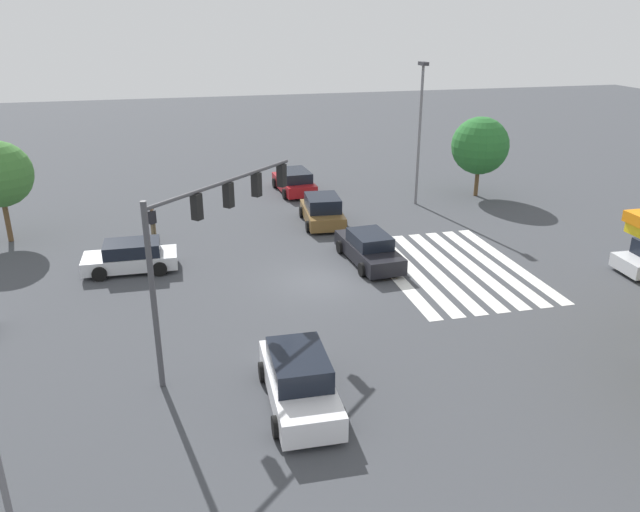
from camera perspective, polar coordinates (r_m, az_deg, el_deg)
ground_plane at (r=27.27m, az=0.00°, el=-2.30°), size 130.96×130.96×0.00m
crosswalk_markings at (r=29.29m, az=12.00°, el=-1.06°), size 9.47×6.30×0.01m
traffic_signal_mast at (r=20.51m, az=-9.84°, el=3.07°), size 5.21×5.21×6.04m
car_0 at (r=29.40m, az=-16.89°, el=-0.06°), size 2.12×4.15×1.37m
car_1 at (r=18.88m, az=-1.92°, el=-11.30°), size 4.72×2.15×1.65m
car_2 at (r=29.15m, az=4.50°, el=0.67°), size 4.91×2.24×1.46m
car_4 at (r=40.74m, az=-2.37°, el=6.82°), size 4.62×2.35×1.49m
car_6 at (r=34.49m, az=0.22°, el=4.16°), size 4.33×2.44×1.59m
pedestrian at (r=33.12m, az=-15.06°, el=3.11°), size 0.41×0.41×1.75m
street_light_pole_b at (r=37.72m, az=9.14°, el=12.01°), size 0.80×0.36×8.35m
tree_corner_c at (r=40.63m, az=14.42°, el=9.74°), size 3.56×3.56×5.00m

